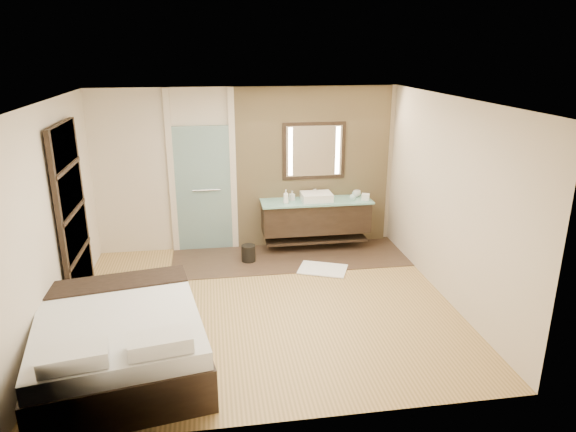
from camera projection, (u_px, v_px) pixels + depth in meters
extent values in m
plane|color=olive|center=(264.00, 306.00, 6.86)|extent=(5.00, 5.00, 0.00)
cube|color=#3E2B22|center=(289.00, 257.00, 8.44)|extent=(3.80, 1.30, 0.01)
cube|color=tan|center=(313.00, 168.00, 8.67)|extent=(2.60, 0.08, 2.70)
cube|color=black|center=(316.00, 217.00, 8.64)|extent=(1.80, 0.50, 0.50)
cube|color=black|center=(315.00, 239.00, 8.76)|extent=(1.71, 0.45, 0.04)
cube|color=#97E7D5|center=(316.00, 201.00, 8.53)|extent=(1.85, 0.55, 0.03)
cube|color=white|center=(316.00, 197.00, 8.51)|extent=(0.50, 0.38, 0.13)
cylinder|color=silver|center=(314.00, 193.00, 8.68)|extent=(0.03, 0.03, 0.18)
cylinder|color=silver|center=(315.00, 189.00, 8.62)|extent=(0.02, 0.10, 0.02)
cube|color=black|center=(314.00, 151.00, 8.53)|extent=(1.06, 0.03, 0.96)
cube|color=white|center=(314.00, 151.00, 8.51)|extent=(0.94, 0.01, 0.84)
cube|color=beige|center=(290.00, 152.00, 8.45)|extent=(0.07, 0.01, 0.80)
cube|color=beige|center=(338.00, 150.00, 8.57)|extent=(0.07, 0.01, 0.80)
cube|color=silver|center=(203.00, 190.00, 8.49)|extent=(0.90, 0.05, 2.10)
cylinder|color=silver|center=(206.00, 190.00, 8.45)|extent=(0.45, 0.03, 0.03)
cube|color=beige|center=(171.00, 173.00, 8.33)|extent=(0.10, 0.08, 2.70)
cube|color=beige|center=(233.00, 171.00, 8.47)|extent=(0.10, 0.08, 2.70)
cube|color=black|center=(72.00, 216.00, 6.69)|extent=(0.06, 1.20, 2.40)
cube|color=beige|center=(82.00, 274.00, 6.96)|extent=(0.02, 1.06, 0.52)
cube|color=beige|center=(76.00, 233.00, 6.77)|extent=(0.02, 1.06, 0.52)
cube|color=beige|center=(71.00, 190.00, 6.59)|extent=(0.02, 1.06, 0.52)
cube|color=beige|center=(64.00, 145.00, 6.41)|extent=(0.02, 1.06, 0.52)
cube|color=black|center=(121.00, 349.00, 5.47)|extent=(2.01, 2.35, 0.46)
cube|color=silver|center=(118.00, 322.00, 5.37)|extent=(1.95, 2.29, 0.19)
cube|color=black|center=(116.00, 283.00, 6.04)|extent=(1.68, 0.74, 0.04)
cube|color=silver|center=(74.00, 357.00, 4.44)|extent=(0.62, 0.41, 0.15)
cube|color=silver|center=(160.00, 343.00, 4.67)|extent=(0.62, 0.41, 0.15)
cube|color=white|center=(323.00, 269.00, 7.95)|extent=(0.86, 0.74, 0.02)
cylinder|color=black|center=(248.00, 253.00, 8.23)|extent=(0.29, 0.29, 0.28)
cube|color=white|center=(366.00, 197.00, 8.56)|extent=(0.16, 0.16, 0.10)
imported|color=white|center=(286.00, 197.00, 8.33)|extent=(0.11, 0.11, 0.23)
imported|color=#B2B2B2|center=(292.00, 196.00, 8.51)|extent=(0.10, 0.10, 0.16)
imported|color=#A3CDCC|center=(353.00, 196.00, 8.55)|extent=(0.14, 0.14, 0.14)
imported|color=white|center=(357.00, 193.00, 8.75)|extent=(0.15, 0.15, 0.10)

